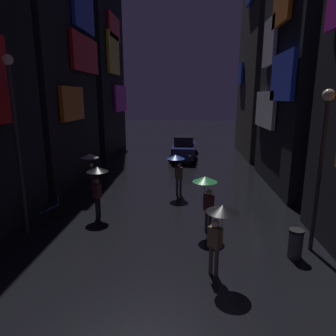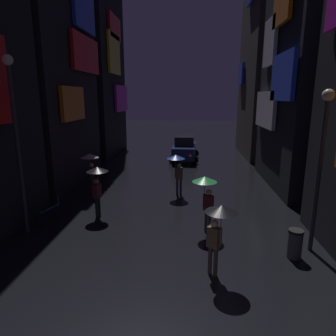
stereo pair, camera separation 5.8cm
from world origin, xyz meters
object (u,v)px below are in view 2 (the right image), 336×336
object	(u,v)px
pedestrian_far_right_black	(97,178)
pedestrian_foreground_left_clear	(90,163)
pedestrian_midstreet_left_blue	(177,164)
streetlamp_right_near	(321,153)
pedestrian_near_crossing_green	(206,189)
bicycle_parked_at_storefront	(50,212)
streetlamp_left_near	(15,129)
car_distant	(185,149)
pedestrian_foreground_right_black	(219,220)
trash_bin	(295,244)

from	to	relation	value
pedestrian_far_right_black	pedestrian_foreground_left_clear	size ratio (longest dim) A/B	1.00
pedestrian_midstreet_left_blue	streetlamp_right_near	bearing A→B (deg)	-48.50
pedestrian_near_crossing_green	bicycle_parked_at_storefront	distance (m)	6.34
pedestrian_near_crossing_green	streetlamp_left_near	bearing A→B (deg)	-175.06
car_distant	streetlamp_left_near	size ratio (longest dim) A/B	0.67
pedestrian_midstreet_left_blue	streetlamp_right_near	size ratio (longest dim) A/B	0.41
pedestrian_near_crossing_green	car_distant	distance (m)	13.03
pedestrian_midstreet_left_blue	pedestrian_near_crossing_green	bearing A→B (deg)	-73.21
pedestrian_foreground_right_black	bicycle_parked_at_storefront	xyz separation A→B (m)	(-6.40, 3.32, -1.28)
pedestrian_foreground_left_clear	pedestrian_midstreet_left_blue	bearing A→B (deg)	1.52
pedestrian_foreground_right_black	pedestrian_foreground_left_clear	bearing A→B (deg)	130.41
streetlamp_right_near	trash_bin	distance (m)	2.92
pedestrian_foreground_right_black	bicycle_parked_at_storefront	bearing A→B (deg)	152.63
pedestrian_foreground_right_black	bicycle_parked_at_storefront	world-z (taller)	pedestrian_foreground_right_black
pedestrian_far_right_black	bicycle_parked_at_storefront	distance (m)	2.32
car_distant	streetlamp_right_near	distance (m)	14.97
trash_bin	streetlamp_left_near	bearing A→B (deg)	173.21
pedestrian_far_right_black	bicycle_parked_at_storefront	size ratio (longest dim) A/B	1.20
car_distant	streetlamp_left_near	world-z (taller)	streetlamp_left_near
pedestrian_foreground_right_black	car_distant	size ratio (longest dim) A/B	0.50
pedestrian_foreground_right_black	pedestrian_far_right_black	size ratio (longest dim) A/B	1.00
pedestrian_foreground_right_black	car_distant	distance (m)	15.89
bicycle_parked_at_storefront	streetlamp_right_near	distance (m)	10.14
pedestrian_near_crossing_green	streetlamp_left_near	world-z (taller)	streetlamp_left_near
bicycle_parked_at_storefront	car_distant	bearing A→B (deg)	67.64
pedestrian_far_right_black	streetlamp_left_near	xyz separation A→B (m)	(-2.20, -1.75, 2.19)
pedestrian_foreground_left_clear	streetlamp_right_near	distance (m)	10.52
pedestrian_foreground_left_clear	pedestrian_foreground_right_black	bearing A→B (deg)	-49.59
pedestrian_near_crossing_green	trash_bin	distance (m)	3.40
pedestrian_foreground_right_black	car_distant	xyz separation A→B (m)	(-1.26, 15.82, -0.74)
pedestrian_midstreet_left_blue	bicycle_parked_at_storefront	size ratio (longest dim) A/B	1.20
car_distant	trash_bin	bearing A→B (deg)	-75.63
bicycle_parked_at_storefront	trash_bin	size ratio (longest dim) A/B	1.90
pedestrian_far_right_black	pedestrian_foreground_left_clear	world-z (taller)	same
pedestrian_foreground_left_clear	car_distant	world-z (taller)	pedestrian_foreground_left_clear
pedestrian_foreground_right_black	pedestrian_near_crossing_green	world-z (taller)	same
pedestrian_foreground_left_clear	trash_bin	size ratio (longest dim) A/B	2.28
pedestrian_near_crossing_green	car_distant	world-z (taller)	pedestrian_near_crossing_green
pedestrian_far_right_black	trash_bin	bearing A→B (deg)	-21.90
pedestrian_foreground_right_black	streetlamp_left_near	distance (m)	7.51
pedestrian_near_crossing_green	pedestrian_foreground_left_clear	world-z (taller)	same
pedestrian_foreground_right_black	pedestrian_foreground_left_clear	world-z (taller)	same
car_distant	trash_bin	xyz separation A→B (m)	(3.75, -14.64, -0.46)
bicycle_parked_at_storefront	pedestrian_midstreet_left_blue	bearing A→B (deg)	36.55
streetlamp_right_near	trash_bin	world-z (taller)	streetlamp_right_near
pedestrian_midstreet_left_blue	trash_bin	size ratio (longest dim) A/B	2.28
pedestrian_near_crossing_green	pedestrian_far_right_black	world-z (taller)	same
pedestrian_foreground_right_black	streetlamp_left_near	world-z (taller)	streetlamp_left_near
pedestrian_foreground_right_black	trash_bin	world-z (taller)	pedestrian_foreground_right_black
car_distant	trash_bin	size ratio (longest dim) A/B	4.52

